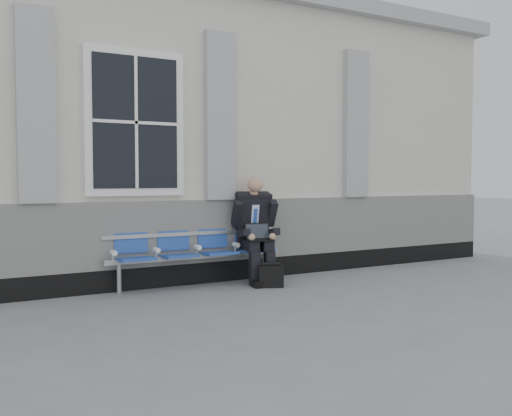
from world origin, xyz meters
TOP-DOWN VIEW (x-y plane):
  - ground at (0.00, 0.00)m, footprint 70.00×70.00m
  - station_building at (-0.02, 3.47)m, footprint 14.40×4.40m
  - bench at (1.16, 1.32)m, footprint 2.60×0.47m
  - businessman at (2.04, 1.18)m, footprint 0.68×0.92m
  - briefcase at (2.02, 0.70)m, footprint 0.37×0.27m

SIDE VIEW (x-z plane):
  - ground at x=0.00m, z-range 0.00..0.00m
  - briefcase at x=2.02m, z-range -0.01..0.33m
  - bench at x=1.16m, z-range 0.10..1.01m
  - businessman at x=2.04m, z-range 0.05..1.59m
  - station_building at x=-0.02m, z-range -0.02..4.47m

